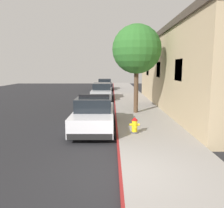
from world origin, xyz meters
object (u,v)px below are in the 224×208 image
(street_tree, at_px, (136,49))
(parked_car_silver_ahead, at_px, (101,92))
(parked_car_dark_far, at_px, (104,85))
(fire_hydrant, at_px, (134,125))
(police_cruiser, at_px, (93,114))

(street_tree, bearing_deg, parked_car_silver_ahead, 108.35)
(parked_car_dark_far, height_order, fire_hydrant, parked_car_dark_far)
(police_cruiser, height_order, parked_car_silver_ahead, police_cruiser)
(police_cruiser, distance_m, parked_car_dark_far, 20.56)
(parked_car_silver_ahead, xyz_separation_m, street_tree, (2.49, -7.50, 3.34))
(parked_car_dark_far, xyz_separation_m, street_tree, (2.49, -17.06, 3.34))
(parked_car_dark_far, relative_size, street_tree, 0.89)
(parked_car_silver_ahead, distance_m, street_tree, 8.58)
(parked_car_silver_ahead, height_order, fire_hydrant, parked_car_silver_ahead)
(fire_hydrant, bearing_deg, street_tree, 83.53)
(parked_car_silver_ahead, bearing_deg, parked_car_dark_far, 90.05)
(parked_car_dark_far, bearing_deg, fire_hydrant, -84.89)
(parked_car_silver_ahead, height_order, street_tree, street_tree)
(parked_car_dark_far, bearing_deg, police_cruiser, -89.70)
(parked_car_silver_ahead, relative_size, fire_hydrant, 6.37)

